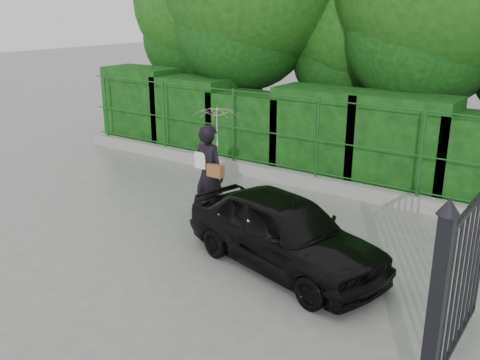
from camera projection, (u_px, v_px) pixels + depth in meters
The scene contains 7 objects.
ground at pixel (169, 256), 8.94m from camera, with size 80.00×80.00×0.00m, color gray.
kerb at pixel (300, 180), 12.40m from camera, with size 14.00×0.25×0.30m, color #9E9E99.
fence at pixel (310, 137), 11.95m from camera, with size 14.13×0.06×1.80m.
hedge at pixel (317, 134), 12.97m from camera, with size 14.20×1.20×2.26m.
gate at pixel (449, 292), 5.50m from camera, with size 0.22×2.33×2.36m.
woman at pixel (213, 151), 10.06m from camera, with size 0.94×0.88×2.24m.
car at pixel (284, 231), 8.42m from camera, with size 1.44×3.57×1.22m, color black.
Camera 1 is at (5.63, -5.94, 3.99)m, focal length 40.00 mm.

